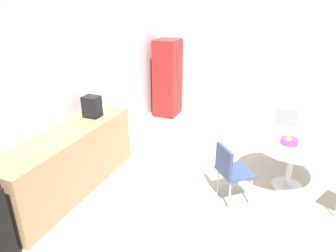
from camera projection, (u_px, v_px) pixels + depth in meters
ground_plane at (267, 201)px, 4.21m from camera, size 6.00×6.00×0.00m
wall_back at (78, 86)px, 4.75m from camera, size 6.00×0.10×2.60m
wall_side_right at (291, 64)px, 6.24m from camera, size 0.10×6.00×2.60m
counter_block at (70, 161)px, 4.29m from camera, size 2.32×0.60×0.90m
locker_cabinet at (168, 78)px, 6.93m from camera, size 0.60×0.50×1.72m
round_table at (293, 150)px, 4.27m from camera, size 1.16×1.16×0.73m
chair_gray at (286, 128)px, 5.19m from camera, size 0.47×0.47×0.83m
chair_navy at (230, 167)px, 4.01m from camera, size 0.59×0.59×0.83m
fruit_bowl at (289, 141)px, 4.17m from camera, size 0.24×0.24×0.11m
mug_white at (99, 110)px, 4.78m from camera, size 0.13×0.08×0.09m
coffee_maker at (92, 107)px, 4.58m from camera, size 0.20×0.24×0.32m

